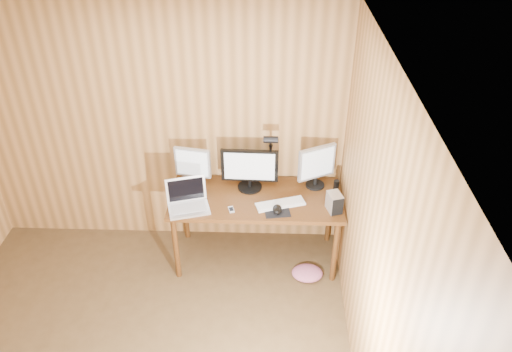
# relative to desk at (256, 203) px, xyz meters

# --- Properties ---
(room_shell) EXTENTS (4.00, 4.00, 4.00)m
(room_shell) POSITION_rel_desk_xyz_m (-0.93, -1.70, 0.62)
(room_shell) COLOR #513A1F
(room_shell) RESTS_ON ground
(desk) EXTENTS (1.60, 0.70, 0.75)m
(desk) POSITION_rel_desk_xyz_m (0.00, 0.00, 0.00)
(desk) COLOR #4B290F
(desk) RESTS_ON floor
(monitor_center) EXTENTS (0.53, 0.23, 0.42)m
(monitor_center) POSITION_rel_desk_xyz_m (-0.07, 0.08, 0.34)
(monitor_center) COLOR black
(monitor_center) RESTS_ON desk
(monitor_left) EXTENTS (0.35, 0.16, 0.39)m
(monitor_left) POSITION_rel_desk_xyz_m (-0.61, 0.13, 0.33)
(monitor_left) COLOR black
(monitor_left) RESTS_ON desk
(monitor_right) EXTENTS (0.36, 0.20, 0.43)m
(monitor_right) POSITION_rel_desk_xyz_m (0.56, 0.13, 0.35)
(monitor_right) COLOR black
(monitor_right) RESTS_ON desk
(laptop) EXTENTS (0.42, 0.37, 0.26)m
(laptop) POSITION_rel_desk_xyz_m (-0.61, -0.23, 0.19)
(laptop) COLOR silver
(laptop) RESTS_ON desk
(keyboard) EXTENTS (0.47, 0.26, 0.02)m
(keyboard) POSITION_rel_desk_xyz_m (0.22, -0.19, 0.13)
(keyboard) COLOR white
(keyboard) RESTS_ON desk
(mousepad) EXTENTS (0.25, 0.22, 0.00)m
(mousepad) POSITION_rel_desk_xyz_m (0.20, -0.29, 0.12)
(mousepad) COLOR black
(mousepad) RESTS_ON desk
(mouse) EXTENTS (0.09, 0.13, 0.04)m
(mouse) POSITION_rel_desk_xyz_m (0.20, -0.29, 0.15)
(mouse) COLOR black
(mouse) RESTS_ON mousepad
(hard_drive) EXTENTS (0.15, 0.18, 0.18)m
(hard_drive) POSITION_rel_desk_xyz_m (0.70, -0.25, 0.21)
(hard_drive) COLOR silver
(hard_drive) RESTS_ON desk
(phone) EXTENTS (0.07, 0.10, 0.01)m
(phone) POSITION_rel_desk_xyz_m (-0.22, -0.28, 0.13)
(phone) COLOR silver
(phone) RESTS_ON desk
(speaker) EXTENTS (0.05, 0.05, 0.12)m
(speaker) POSITION_rel_desk_xyz_m (0.75, 0.04, 0.18)
(speaker) COLOR black
(speaker) RESTS_ON desk
(desk_lamp) EXTENTS (0.13, 0.19, 0.59)m
(desk_lamp) POSITION_rel_desk_xyz_m (0.13, 0.16, 0.48)
(desk_lamp) COLOR black
(desk_lamp) RESTS_ON desk
(fabric_pile) EXTENTS (0.35, 0.31, 0.10)m
(fabric_pile) POSITION_rel_desk_xyz_m (0.50, -0.34, -0.58)
(fabric_pile) COLOR #BC5B7C
(fabric_pile) RESTS_ON floor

